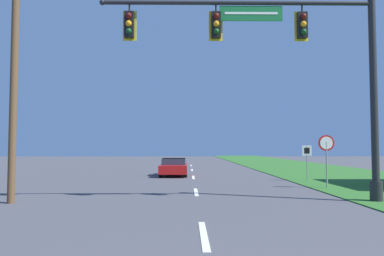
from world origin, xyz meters
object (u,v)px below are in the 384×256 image
at_px(utility_pole_near, 14,64).
at_px(route_sign_post, 307,155).
at_px(stop_sign, 326,149).
at_px(car_ahead, 174,167).
at_px(signal_mast, 298,60).

bearing_deg(utility_pole_near, route_sign_post, 32.97).
bearing_deg(route_sign_post, stop_sign, -94.49).
height_order(car_ahead, utility_pole_near, utility_pole_near).
bearing_deg(signal_mast, route_sign_post, 70.59).
distance_m(signal_mast, stop_sign, 6.12).
height_order(car_ahead, route_sign_post, route_sign_post).
relative_size(signal_mast, car_ahead, 2.34).
relative_size(car_ahead, utility_pole_near, 0.46).
bearing_deg(utility_pole_near, car_ahead, 67.60).
xyz_separation_m(signal_mast, car_ahead, (-4.97, 12.52, -4.51)).
bearing_deg(car_ahead, stop_sign, -46.63).
bearing_deg(car_ahead, signal_mast, -68.33).
distance_m(route_sign_post, utility_pole_near, 16.03).
distance_m(signal_mast, utility_pole_near, 10.20).
distance_m(car_ahead, route_sign_post, 8.99).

